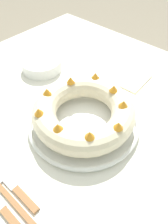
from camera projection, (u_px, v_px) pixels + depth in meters
The scene contains 9 objects.
ground_plane at pixel (83, 214), 1.17m from camera, with size 8.00×8.00×0.00m, color gray.
dining_table at pixel (82, 144), 0.71m from camera, with size 1.11×1.22×0.73m.
serving_dish at pixel (84, 123), 0.64m from camera, with size 0.32×0.32×0.02m.
bundt_cake at pixel (84, 112), 0.61m from camera, with size 0.29×0.29×0.08m.
fork at pixel (5, 193), 0.50m from camera, with size 0.02×0.20×0.01m.
serving_knife at pixel (4, 210), 0.47m from camera, with size 0.02×0.21×0.01m.
cake_knife at pixel (16, 189), 0.51m from camera, with size 0.02×0.17×0.01m.
side_bowl at pixel (42, 64), 0.83m from camera, with size 0.15×0.15×0.04m, color white.
napkin at pixel (133, 80), 0.79m from camera, with size 0.13×0.09×0.00m, color beige.
Camera 1 is at (-0.31, -0.28, 1.22)m, focal length 35.00 mm.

